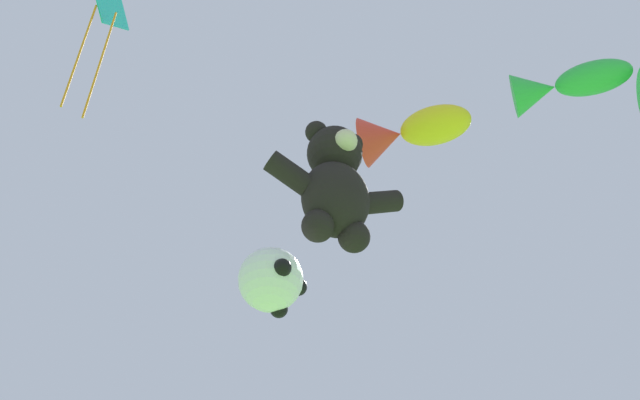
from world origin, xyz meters
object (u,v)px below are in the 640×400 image
teddy_bear_kite (335,184)px  fish_kite_emerald (564,85)px  fish_kite_goldfin (408,132)px  soccer_ball_kite (271,280)px  diamond_kite (105,13)px

teddy_bear_kite → fish_kite_emerald: bearing=-23.6°
teddy_bear_kite → fish_kite_goldfin: bearing=8.6°
soccer_ball_kite → fish_kite_emerald: size_ratio=0.49×
fish_kite_emerald → diamond_kite: diamond_kite is taller
teddy_bear_kite → diamond_kite: (-3.69, 0.14, 2.09)m
soccer_ball_kite → fish_kite_emerald: 6.20m
fish_kite_goldfin → fish_kite_emerald: size_ratio=1.03×
diamond_kite → fish_kite_emerald: bearing=-13.1°
fish_kite_emerald → teddy_bear_kite: bearing=156.4°
diamond_kite → fish_kite_goldfin: bearing=1.0°
soccer_ball_kite → fish_kite_goldfin: bearing=-1.1°
diamond_kite → soccer_ball_kite: bearing=2.8°
fish_kite_goldfin → diamond_kite: diamond_kite is taller
soccer_ball_kite → fish_kite_emerald: bearing=-22.8°
teddy_bear_kite → soccer_ball_kite: size_ratio=2.41×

